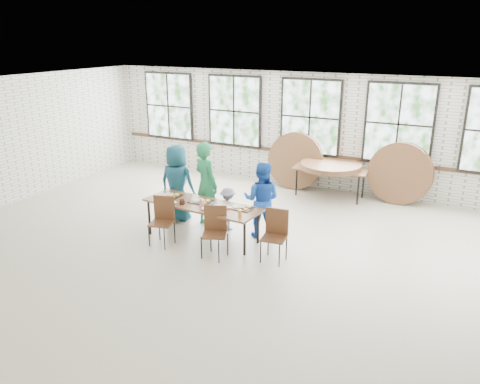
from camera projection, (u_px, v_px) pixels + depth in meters
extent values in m
plane|color=#BFB298|center=(231.00, 250.00, 8.89)|extent=(12.00, 12.00, 0.00)
plane|color=white|center=(229.00, 90.00, 7.93)|extent=(12.00, 12.00, 0.00)
plane|color=silver|center=(310.00, 131.00, 12.22)|extent=(12.00, 0.00, 12.00)
plane|color=silver|center=(17.00, 291.00, 4.60)|extent=(12.00, 0.00, 12.00)
plane|color=silver|center=(4.00, 142.00, 10.97)|extent=(0.00, 9.00, 9.00)
cube|color=#422819|center=(309.00, 154.00, 12.39)|extent=(11.80, 0.05, 0.08)
cube|color=black|center=(169.00, 106.00, 13.93)|extent=(1.62, 0.05, 1.97)
cube|color=white|center=(168.00, 106.00, 13.90)|extent=(1.50, 0.01, 1.85)
cube|color=black|center=(235.00, 111.00, 12.99)|extent=(1.62, 0.05, 1.97)
cube|color=white|center=(234.00, 111.00, 12.96)|extent=(1.50, 0.01, 1.85)
cube|color=black|center=(310.00, 117.00, 12.05)|extent=(1.62, 0.05, 1.97)
cube|color=white|center=(310.00, 117.00, 12.02)|extent=(1.50, 0.01, 1.85)
cube|color=black|center=(399.00, 124.00, 11.12)|extent=(1.62, 0.05, 1.97)
cube|color=white|center=(398.00, 124.00, 11.09)|extent=(1.50, 0.01, 1.85)
cube|color=brown|center=(202.00, 205.00, 9.18)|extent=(2.46, 0.99, 0.04)
cylinder|color=black|center=(149.00, 218.00, 9.51)|extent=(0.05, 0.05, 0.70)
cylinder|color=black|center=(166.00, 209.00, 10.02)|extent=(0.05, 0.05, 0.70)
cylinder|color=black|center=(244.00, 238.00, 8.59)|extent=(0.05, 0.05, 0.70)
cylinder|color=black|center=(258.00, 226.00, 9.10)|extent=(0.05, 0.05, 0.70)
cube|color=#52301B|center=(161.00, 223.00, 8.99)|extent=(0.51, 0.49, 0.03)
cube|color=#52301B|center=(164.00, 208.00, 9.08)|extent=(0.41, 0.13, 0.50)
cylinder|color=black|center=(149.00, 236.00, 8.99)|extent=(0.02, 0.02, 0.44)
cylinder|color=black|center=(160.00, 230.00, 9.28)|extent=(0.02, 0.02, 0.44)
cylinder|color=black|center=(164.00, 239.00, 8.84)|extent=(0.02, 0.02, 0.44)
cylinder|color=black|center=(175.00, 233.00, 9.13)|extent=(0.02, 0.02, 0.44)
cube|color=#52301B|center=(214.00, 235.00, 8.48)|extent=(0.54, 0.53, 0.03)
cube|color=#52301B|center=(215.00, 218.00, 8.58)|extent=(0.40, 0.19, 0.50)
cylinder|color=black|center=(201.00, 248.00, 8.48)|extent=(0.02, 0.02, 0.44)
cylinder|color=black|center=(211.00, 241.00, 8.77)|extent=(0.02, 0.02, 0.44)
cylinder|color=black|center=(219.00, 252.00, 8.33)|extent=(0.02, 0.02, 0.44)
cylinder|color=black|center=(228.00, 245.00, 8.62)|extent=(0.02, 0.02, 0.44)
cube|color=#52301B|center=(274.00, 238.00, 8.33)|extent=(0.47, 0.45, 0.03)
cube|color=#52301B|center=(277.00, 221.00, 8.42)|extent=(0.42, 0.08, 0.50)
cylinder|color=black|center=(261.00, 252.00, 8.34)|extent=(0.02, 0.02, 0.44)
cylinder|color=black|center=(268.00, 244.00, 8.62)|extent=(0.02, 0.02, 0.44)
cylinder|color=black|center=(279.00, 256.00, 8.18)|extent=(0.02, 0.02, 0.44)
cylinder|color=black|center=(286.00, 248.00, 8.47)|extent=(0.02, 0.02, 0.44)
imported|color=#1A5664|center=(177.00, 183.00, 10.13)|extent=(0.85, 0.58, 1.68)
imported|color=#207948|center=(206.00, 184.00, 9.79)|extent=(0.79, 0.68, 1.83)
imported|color=#1C133C|center=(228.00, 209.00, 9.72)|extent=(0.66, 0.49, 0.92)
imported|color=blue|center=(262.00, 200.00, 9.29)|extent=(0.85, 0.72, 1.55)
cube|color=brown|center=(330.00, 169.00, 11.62)|extent=(1.85, 0.89, 0.04)
cylinder|color=black|center=(296.00, 182.00, 11.84)|extent=(0.04, 0.04, 0.70)
cylinder|color=black|center=(304.00, 176.00, 12.30)|extent=(0.04, 0.04, 0.70)
cylinder|color=black|center=(358.00, 191.00, 11.18)|extent=(0.04, 0.04, 0.70)
cylinder|color=black|center=(363.00, 184.00, 11.64)|extent=(0.04, 0.04, 0.70)
cube|color=black|center=(170.00, 196.00, 9.62)|extent=(0.44, 0.33, 0.02)
cube|color=black|center=(201.00, 201.00, 9.28)|extent=(0.44, 0.33, 0.02)
cube|color=black|center=(241.00, 208.00, 8.95)|extent=(0.44, 0.33, 0.02)
cylinder|color=black|center=(182.00, 202.00, 9.14)|extent=(0.09, 0.09, 0.09)
cube|color=red|center=(202.00, 204.00, 9.02)|extent=(0.06, 0.07, 0.11)
cylinder|color=#198ABB|center=(213.00, 205.00, 8.95)|extent=(0.07, 0.07, 0.10)
cylinder|color=orange|center=(240.00, 213.00, 8.57)|extent=(0.07, 0.07, 0.11)
cylinder|color=white|center=(218.00, 208.00, 8.81)|extent=(0.17, 0.17, 0.10)
ellipsoid|color=white|center=(174.00, 202.00, 9.18)|extent=(0.11, 0.11, 0.05)
ellipsoid|color=white|center=(204.00, 209.00, 8.86)|extent=(0.11, 0.11, 0.05)
ellipsoid|color=white|center=(226.00, 207.00, 8.92)|extent=(0.11, 0.11, 0.05)
cylinder|color=brown|center=(331.00, 168.00, 11.61)|extent=(1.50, 1.50, 0.04)
cylinder|color=brown|center=(331.00, 166.00, 11.59)|extent=(1.50, 1.50, 0.04)
cylinder|color=brown|center=(331.00, 164.00, 11.58)|extent=(1.50, 1.50, 0.04)
cylinder|color=brown|center=(296.00, 161.00, 12.35)|extent=(1.50, 0.29, 1.49)
cylinder|color=brown|center=(295.00, 161.00, 12.26)|extent=(1.50, 0.28, 1.49)
cylinder|color=brown|center=(401.00, 173.00, 11.21)|extent=(1.50, 0.19, 1.50)
cylinder|color=brown|center=(399.00, 174.00, 11.13)|extent=(1.50, 0.23, 1.49)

